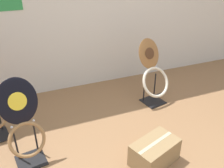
{
  "coord_description": "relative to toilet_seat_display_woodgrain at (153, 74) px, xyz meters",
  "views": [
    {
      "loc": [
        -1.11,
        -1.3,
        1.89
      ],
      "look_at": [
        -0.18,
        1.01,
        0.55
      ],
      "focal_mm": 40.0,
      "sensor_mm": 36.0,
      "label": 1
    }
  ],
  "objects": [
    {
      "name": "toilet_seat_display_jazz_black",
      "position": [
        -1.72,
        -0.51,
        0.02
      ],
      "size": [
        0.41,
        0.39,
        0.87
      ],
      "color": "black",
      "rests_on": "ground_plane"
    },
    {
      "name": "toilet_seat_display_woodgrain",
      "position": [
        0.0,
        0.0,
        0.0
      ],
      "size": [
        0.46,
        0.46,
        0.87
      ],
      "color": "black",
      "rests_on": "ground_plane"
    },
    {
      "name": "storage_box",
      "position": [
        -0.56,
        -1.03,
        -0.29
      ],
      "size": [
        0.54,
        0.43,
        0.25
      ],
      "color": "#93754C",
      "rests_on": "ground_plane"
    }
  ]
}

